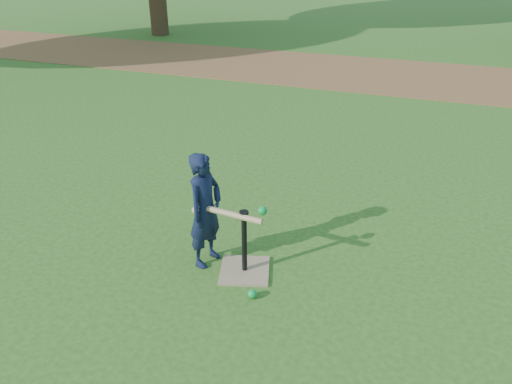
% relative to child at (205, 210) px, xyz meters
% --- Properties ---
extents(ground, '(80.00, 80.00, 0.00)m').
position_rel_child_xyz_m(ground, '(0.03, -0.21, -0.53)').
color(ground, '#285116').
rests_on(ground, ground).
extents(dirt_strip, '(24.00, 3.00, 0.01)m').
position_rel_child_xyz_m(dirt_strip, '(0.03, 7.29, -0.53)').
color(dirt_strip, brown).
rests_on(dirt_strip, ground).
extents(child, '(0.33, 0.43, 1.06)m').
position_rel_child_xyz_m(child, '(0.00, 0.00, 0.00)').
color(child, black).
rests_on(child, ground).
extents(wiffle_ball_ground, '(0.08, 0.08, 0.08)m').
position_rel_child_xyz_m(wiffle_ball_ground, '(0.56, -0.35, -0.49)').
color(wiffle_ball_ground, '#0C8B34').
rests_on(wiffle_ball_ground, ground).
extents(batting_tee, '(0.53, 0.53, 0.61)m').
position_rel_child_xyz_m(batting_tee, '(0.38, -0.04, -0.42)').
color(batting_tee, '#8F795B').
rests_on(batting_tee, ground).
extents(swing_action, '(0.63, 0.22, 0.09)m').
position_rel_child_xyz_m(swing_action, '(0.28, -0.04, 0.05)').
color(swing_action, tan).
rests_on(swing_action, ground).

